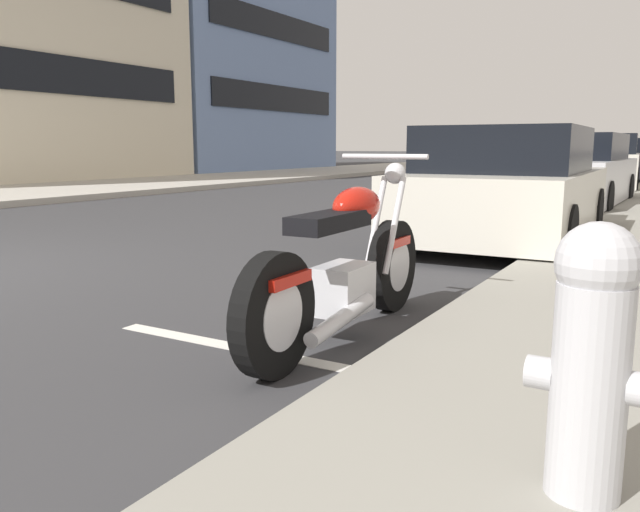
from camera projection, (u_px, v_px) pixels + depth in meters
name	position (u px, v px, depth m)	size (l,w,h in m)	color
sidewalk_far_curb	(177.00, 182.00, 19.72)	(120.00, 5.00, 0.14)	#ADA89E
parking_stall_stripe	(266.00, 353.00, 3.67)	(0.12, 2.20, 0.01)	silver
parked_motorcycle	(346.00, 269.00, 3.92)	(2.21, 0.62, 1.13)	black
parked_car_far_down_curb	(507.00, 189.00, 7.73)	(4.09, 1.99, 1.40)	beige
parked_car_near_corner	(571.00, 173.00, 12.08)	(4.59, 1.94, 1.41)	silver
parked_car_second_in_row	(600.00, 164.00, 16.77)	(4.19, 2.12, 1.48)	beige
parked_car_behind_motorcycle	(628.00, 161.00, 21.41)	(4.40, 1.99, 1.43)	black
fire_hydrant	(591.00, 354.00, 1.86)	(0.24, 0.36, 0.83)	#B7B7BC
townhouse_near_left	(187.00, 12.00, 29.80)	(10.73, 10.14, 14.72)	#6B84B2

